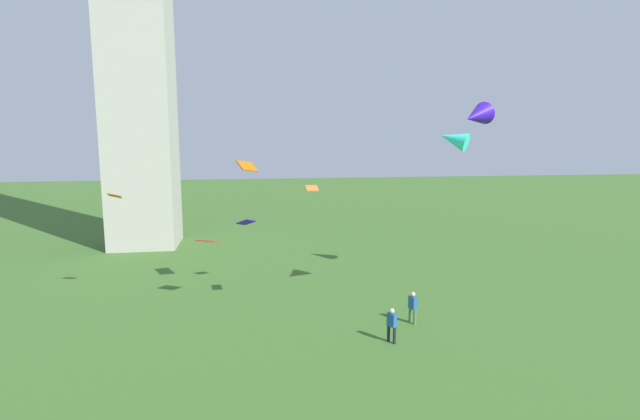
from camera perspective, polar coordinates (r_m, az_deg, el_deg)
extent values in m
cylinder|color=#1E2333|center=(24.44, 8.99, -14.76)|extent=(0.16, 0.16, 0.85)
cylinder|color=#1E2333|center=(24.67, 8.29, -14.51)|extent=(0.16, 0.16, 0.85)
cube|color=#235693|center=(24.27, 8.68, -12.99)|extent=(0.46, 0.53, 0.67)
sphere|color=beige|center=(24.11, 8.70, -11.97)|extent=(0.25, 0.25, 0.25)
cylinder|color=#51754C|center=(27.24, 10.82, -12.31)|extent=(0.16, 0.16, 0.85)
cylinder|color=#51754C|center=(26.97, 11.39, -12.54)|extent=(0.16, 0.16, 0.85)
cube|color=#235693|center=(26.84, 11.15, -10.90)|extent=(0.42, 0.53, 0.67)
sphere|color=beige|center=(26.69, 11.18, -9.96)|extent=(0.25, 0.25, 0.25)
cube|color=#2B15C9|center=(32.01, -8.92, -1.46)|extent=(1.35, 1.29, 0.63)
cube|color=#BA6C1E|center=(30.91, -23.59, 1.60)|extent=(0.78, 0.59, 0.41)
cone|color=#35F2DC|center=(33.63, 15.84, 8.24)|extent=(2.45, 2.32, 1.75)
cone|color=#3614C6|center=(26.91, 18.34, 10.73)|extent=(2.29, 2.05, 1.57)
cube|color=#C0670A|center=(28.98, -8.81, 5.26)|extent=(1.34, 1.64, 0.71)
cube|color=orange|center=(25.52, -0.97, 2.65)|extent=(0.67, 0.94, 0.27)
cube|color=red|center=(29.49, -13.35, -3.67)|extent=(1.53, 1.37, 0.25)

